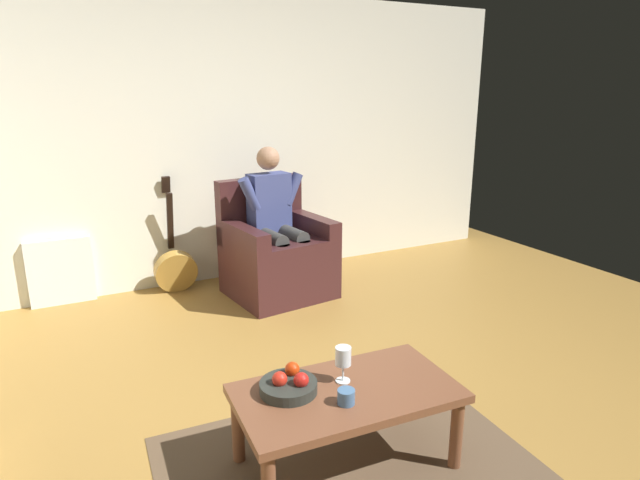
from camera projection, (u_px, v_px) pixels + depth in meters
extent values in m
plane|color=olive|center=(369.00, 427.00, 2.86)|extent=(6.81, 6.81, 0.00)
cube|color=silver|center=(213.00, 142.00, 4.82)|extent=(6.07, 0.06, 2.54)
cube|color=brown|center=(346.00, 462.00, 2.59)|extent=(1.78, 1.25, 0.01)
cube|color=#3C1D1D|center=(279.00, 271.00, 4.65)|extent=(0.88, 0.84, 0.42)
cube|color=#3C1D1D|center=(282.00, 244.00, 4.53)|extent=(0.61, 0.69, 0.10)
cube|color=#3C1D1D|center=(311.00, 229.00, 4.74)|extent=(0.22, 0.75, 0.24)
cube|color=#3C1D1D|center=(242.00, 240.00, 4.38)|extent=(0.22, 0.75, 0.24)
cube|color=#3C1D1D|center=(260.00, 209.00, 4.76)|extent=(0.80, 0.22, 0.56)
cube|color=#3C457B|center=(269.00, 204.00, 4.60)|extent=(0.37, 0.22, 0.52)
sphere|color=#A87A5B|center=(268.00, 158.00, 4.50)|extent=(0.19, 0.19, 0.19)
cylinder|color=#393936|center=(291.00, 235.00, 4.57)|extent=(0.18, 0.40, 0.13)
cylinder|color=#393936|center=(304.00, 271.00, 4.49)|extent=(0.13, 0.13, 0.52)
cylinder|color=#3C457B|center=(292.00, 189.00, 4.64)|extent=(0.21, 0.11, 0.29)
cylinder|color=#393936|center=(271.00, 238.00, 4.46)|extent=(0.18, 0.40, 0.13)
cylinder|color=#393936|center=(283.00, 276.00, 4.38)|extent=(0.13, 0.13, 0.52)
cylinder|color=#3C457B|center=(250.00, 194.00, 4.42)|extent=(0.21, 0.11, 0.29)
cube|color=brown|center=(347.00, 393.00, 2.49)|extent=(1.05, 0.61, 0.04)
cylinder|color=brown|center=(456.00, 434.00, 2.52)|extent=(0.06, 0.06, 0.36)
cylinder|color=brown|center=(403.00, 386.00, 2.92)|extent=(0.06, 0.06, 0.36)
cylinder|color=brown|center=(238.00, 428.00, 2.57)|extent=(0.06, 0.06, 0.36)
cylinder|color=#B48638|center=(176.00, 271.00, 4.73)|extent=(0.37, 0.17, 0.38)
cylinder|color=black|center=(177.00, 271.00, 4.68)|extent=(0.10, 0.02, 0.10)
cube|color=black|center=(170.00, 221.00, 4.69)|extent=(0.05, 0.13, 0.51)
cube|color=black|center=(166.00, 184.00, 4.66)|extent=(0.07, 0.06, 0.14)
cube|color=white|center=(61.00, 272.00, 4.43)|extent=(0.50, 0.06, 0.55)
cylinder|color=silver|center=(343.00, 381.00, 2.55)|extent=(0.07, 0.07, 0.01)
cylinder|color=silver|center=(343.00, 372.00, 2.54)|extent=(0.01, 0.01, 0.08)
cylinder|color=silver|center=(343.00, 356.00, 2.52)|extent=(0.08, 0.08, 0.09)
cylinder|color=#590C19|center=(343.00, 361.00, 2.52)|extent=(0.07, 0.07, 0.04)
cylinder|color=#282C27|center=(288.00, 387.00, 2.46)|extent=(0.26, 0.26, 0.05)
sphere|color=red|center=(280.00, 379.00, 2.44)|extent=(0.07, 0.07, 0.07)
sphere|color=red|center=(301.00, 380.00, 2.43)|extent=(0.07, 0.07, 0.07)
sphere|color=#B82F0B|center=(292.00, 369.00, 2.52)|extent=(0.07, 0.07, 0.07)
cylinder|color=#42668F|center=(346.00, 397.00, 2.37)|extent=(0.08, 0.08, 0.07)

